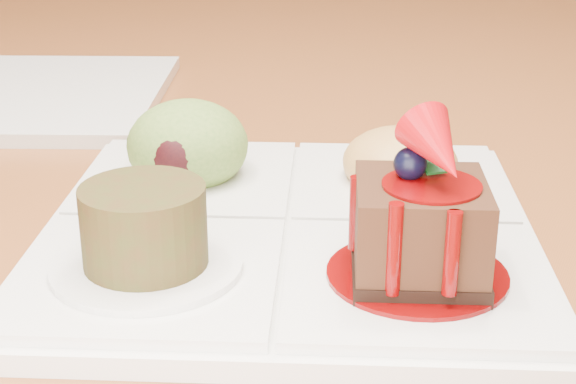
# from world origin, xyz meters

# --- Properties ---
(dining_table) EXTENTS (1.00, 1.80, 0.75)m
(dining_table) POSITION_xyz_m (0.00, 0.00, 0.68)
(dining_table) COLOR brown
(dining_table) RESTS_ON ground
(sampler_plate) EXTENTS (0.32, 0.32, 0.11)m
(sampler_plate) POSITION_xyz_m (0.15, -0.28, 0.77)
(sampler_plate) COLOR silver
(sampler_plate) RESTS_ON dining_table
(second_plate) EXTENTS (0.30, 0.30, 0.01)m
(second_plate) POSITION_xyz_m (-0.14, -0.02, 0.76)
(second_plate) COLOR silver
(second_plate) RESTS_ON dining_table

